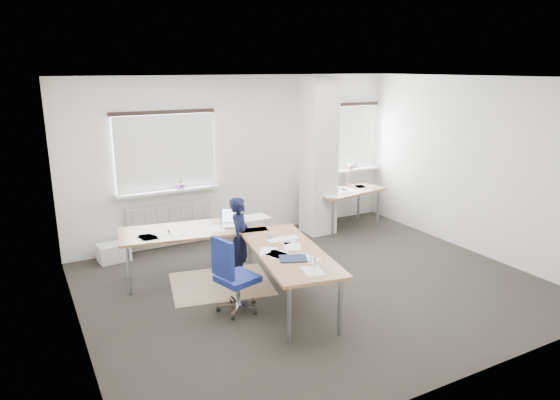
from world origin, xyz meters
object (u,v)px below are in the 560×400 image
desk_main (241,241)px  task_chair (235,291)px  desk_side (347,192)px  person (240,239)px

desk_main → task_chair: 0.78m
desk_side → person: (-2.70, -1.24, -0.09)m
desk_side → person: bearing=-165.4°
desk_main → task_chair: task_chair is taller
task_chair → person: size_ratio=0.82×
desk_main → person: size_ratio=2.48×
desk_side → person: desk_side is taller
task_chair → person: (0.46, 0.88, 0.32)m
desk_side → desk_main: bearing=-161.3°
desk_side → task_chair: bearing=-156.2°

